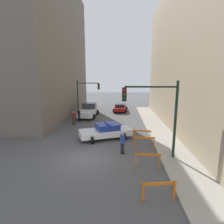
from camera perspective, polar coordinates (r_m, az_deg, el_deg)
ground_plane at (r=12.57m, az=-8.10°, el=-14.91°), size 120.00×120.00×0.00m
sidewalk_right at (r=12.88m, az=21.06°, el=-14.60°), size 2.40×44.00×0.12m
building_corner_left at (r=29.20m, az=-27.41°, el=17.55°), size 14.00×20.00×18.89m
traffic_light_near at (r=11.88m, az=14.81°, el=1.24°), size 3.64×0.35×5.20m
traffic_light_far at (r=26.61m, az=-8.88°, el=6.29°), size 3.44×0.35×5.20m
police_car at (r=16.08m, az=-1.95°, el=-6.22°), size 5.05×3.46×1.52m
white_truck at (r=25.45m, az=-7.67°, el=0.47°), size 2.64×5.40×1.90m
parked_car_near at (r=29.42m, az=2.76°, el=1.49°), size 2.53×4.45×1.31m
pedestrian_crossing at (r=21.25m, az=-12.48°, el=-1.88°), size 0.40×0.40×1.66m
pedestrian_corner at (r=22.82m, az=-10.74°, el=-0.94°), size 0.51×0.51×1.66m
pedestrian_sidewalk at (r=12.92m, az=3.44°, el=-9.92°), size 0.48×0.48×1.66m
barrier_front at (r=8.78m, az=15.08°, el=-22.85°), size 1.59×0.41×0.90m
barrier_mid at (r=11.38m, az=11.62°, el=-14.47°), size 1.60×0.19×0.90m
barrier_back at (r=14.28m, az=10.62°, el=-9.08°), size 1.60×0.23×0.90m
barrier_corner at (r=16.03m, az=9.73°, el=-6.84°), size 1.59×0.36×0.90m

